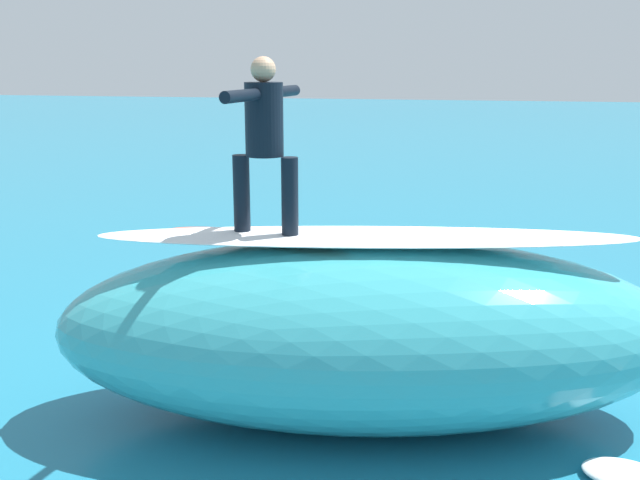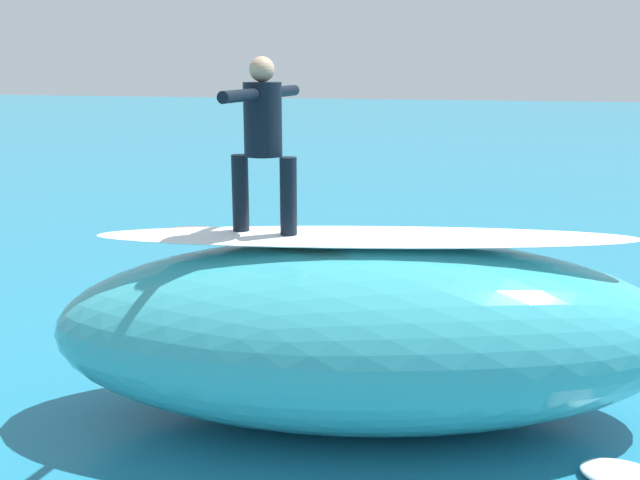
% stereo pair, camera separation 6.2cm
% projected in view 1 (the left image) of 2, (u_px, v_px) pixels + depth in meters
% --- Properties ---
extents(ground_plane, '(120.00, 120.00, 0.00)m').
position_uv_depth(ground_plane, '(396.00, 358.00, 9.14)').
color(ground_plane, teal).
extents(wave_crest, '(6.57, 3.64, 1.87)m').
position_uv_depth(wave_crest, '(366.00, 332.00, 7.39)').
color(wave_crest, teal).
rests_on(wave_crest, ground_plane).
extents(wave_foam_lip, '(5.34, 1.86, 0.08)m').
position_uv_depth(wave_foam_lip, '(368.00, 237.00, 7.16)').
color(wave_foam_lip, white).
rests_on(wave_foam_lip, wave_crest).
extents(surfboard_riding, '(2.18, 0.80, 0.06)m').
position_uv_depth(surfboard_riding, '(266.00, 237.00, 7.19)').
color(surfboard_riding, '#E0563D').
rests_on(surfboard_riding, wave_crest).
extents(surfer_riding, '(0.66, 1.58, 1.67)m').
position_uv_depth(surfer_riding, '(264.00, 133.00, 6.95)').
color(surfer_riding, black).
rests_on(surfer_riding, surfboard_riding).
extents(surfboard_paddling, '(0.59, 2.05, 0.08)m').
position_uv_depth(surfboard_paddling, '(355.00, 301.00, 11.17)').
color(surfboard_paddling, '#EAE5C6').
rests_on(surfboard_paddling, ground_plane).
extents(surfer_paddling, '(0.38, 1.78, 0.32)m').
position_uv_depth(surfer_paddling, '(354.00, 292.00, 11.00)').
color(surfer_paddling, black).
rests_on(surfer_paddling, surfboard_paddling).
extents(foam_patch_near, '(1.12, 1.12, 0.09)m').
position_uv_depth(foam_patch_near, '(611.00, 358.00, 9.03)').
color(foam_patch_near, white).
rests_on(foam_patch_near, ground_plane).
extents(foam_patch_mid, '(1.25, 1.19, 0.12)m').
position_uv_depth(foam_patch_mid, '(390.00, 372.00, 8.58)').
color(foam_patch_mid, white).
rests_on(foam_patch_mid, ground_plane).
extents(foam_patch_far, '(0.81, 0.64, 0.13)m').
position_uv_depth(foam_patch_far, '(625.00, 474.00, 6.46)').
color(foam_patch_far, white).
rests_on(foam_patch_far, ground_plane).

